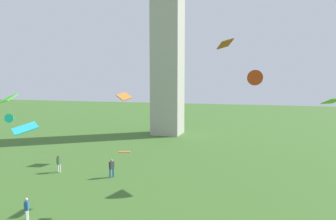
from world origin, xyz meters
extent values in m
cylinder|color=#235693|center=(-3.97, 20.84, 0.43)|extent=(0.16, 0.16, 0.85)
cylinder|color=#235693|center=(-3.83, 21.21, 0.43)|extent=(0.16, 0.16, 0.85)
cube|color=#2D3338|center=(-3.90, 21.03, 1.19)|extent=(0.42, 0.53, 0.68)
sphere|color=#A37556|center=(-3.90, 21.03, 1.65)|extent=(0.25, 0.25, 0.25)
cylinder|color=silver|center=(-10.04, 21.06, 0.42)|extent=(0.16, 0.16, 0.85)
cylinder|color=silver|center=(-9.69, 20.90, 0.42)|extent=(0.16, 0.16, 0.85)
cube|color=#51754C|center=(-9.87, 20.98, 1.18)|extent=(0.53, 0.43, 0.67)
sphere|color=brown|center=(-9.87, 20.98, 1.64)|extent=(0.25, 0.25, 0.25)
cylinder|color=silver|center=(-5.08, 11.09, 0.38)|extent=(0.14, 0.14, 0.76)
cylinder|color=silver|center=(-4.92, 10.78, 0.38)|extent=(0.14, 0.14, 0.76)
cube|color=#235693|center=(-5.00, 10.93, 1.06)|extent=(0.40, 0.47, 0.60)
sphere|color=#D8AD84|center=(-5.00, 10.93, 1.47)|extent=(0.22, 0.22, 0.22)
cube|color=#D66131|center=(0.55, 14.46, 4.29)|extent=(0.96, 0.79, 0.10)
cube|color=#5BBA1A|center=(14.54, 18.45, 7.93)|extent=(1.32, 1.52, 0.51)
cone|color=#17D4AC|center=(-10.95, 16.17, 6.12)|extent=(1.13, 1.35, 0.86)
cube|color=#BC722D|center=(-5.71, 27.99, 7.52)|extent=(1.49, 1.85, 1.01)
cube|color=#29D0D9|center=(-6.97, 13.29, 5.82)|extent=(1.99, 1.97, 0.87)
cube|color=#48E02E|center=(-12.83, 17.81, 7.69)|extent=(1.87, 1.60, 0.92)
cone|color=#B83614|center=(9.09, 24.58, 9.76)|extent=(1.71, 2.33, 1.66)
cube|color=#B3410B|center=(6.83, 20.76, 12.38)|extent=(1.52, 1.84, 0.80)
camera|label=1|loc=(9.76, -5.29, 9.32)|focal=32.87mm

